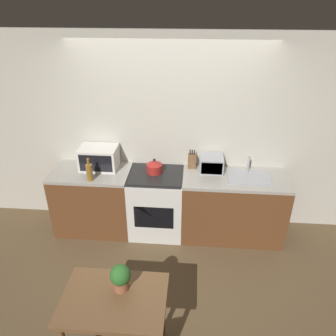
# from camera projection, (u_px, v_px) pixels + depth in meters

# --- Properties ---
(ground_plane) EXTENTS (16.00, 16.00, 0.00)m
(ground_plane) POSITION_uv_depth(u_px,v_px,m) (162.00, 273.00, 3.93)
(ground_plane) COLOR brown
(wall_back) EXTENTS (10.00, 0.06, 2.60)m
(wall_back) POSITION_uv_depth(u_px,v_px,m) (170.00, 135.00, 4.31)
(wall_back) COLOR beige
(wall_back) RESTS_ON ground_plane
(counter_left_run) EXTENTS (1.02, 0.62, 0.90)m
(counter_left_run) POSITION_uv_depth(u_px,v_px,m) (94.00, 200.00, 4.50)
(counter_left_run) COLOR brown
(counter_left_run) RESTS_ON ground_plane
(counter_right_run) EXTENTS (1.33, 0.62, 0.90)m
(counter_right_run) POSITION_uv_depth(u_px,v_px,m) (232.00, 206.00, 4.36)
(counter_right_run) COLOR brown
(counter_right_run) RESTS_ON ground_plane
(stove_range) EXTENTS (0.71, 0.62, 0.90)m
(stove_range) POSITION_uv_depth(u_px,v_px,m) (156.00, 203.00, 4.43)
(stove_range) COLOR silver
(stove_range) RESTS_ON ground_plane
(kettle) EXTENTS (0.21, 0.21, 0.20)m
(kettle) POSITION_uv_depth(u_px,v_px,m) (154.00, 167.00, 4.22)
(kettle) COLOR maroon
(kettle) RESTS_ON stove_range
(microwave) EXTENTS (0.49, 0.34, 0.29)m
(microwave) POSITION_uv_depth(u_px,v_px,m) (99.00, 158.00, 4.30)
(microwave) COLOR silver
(microwave) RESTS_ON counter_left_run
(bottle) EXTENTS (0.08, 0.08, 0.30)m
(bottle) POSITION_uv_depth(u_px,v_px,m) (89.00, 172.00, 4.03)
(bottle) COLOR olive
(bottle) RESTS_ON counter_left_run
(knife_block) EXTENTS (0.11, 0.09, 0.26)m
(knife_block) POSITION_uv_depth(u_px,v_px,m) (192.00, 161.00, 4.33)
(knife_block) COLOR brown
(knife_block) RESTS_ON counter_right_run
(toaster_oven) EXTENTS (0.30, 0.27, 0.20)m
(toaster_oven) POSITION_uv_depth(u_px,v_px,m) (211.00, 164.00, 4.25)
(toaster_oven) COLOR #999BA0
(toaster_oven) RESTS_ON counter_right_run
(sink_basin) EXTENTS (0.54, 0.37, 0.24)m
(sink_basin) POSITION_uv_depth(u_px,v_px,m) (249.00, 177.00, 4.13)
(sink_basin) COLOR #999BA0
(sink_basin) RESTS_ON counter_right_run
(dining_table) EXTENTS (0.87, 0.62, 0.75)m
(dining_table) POSITION_uv_depth(u_px,v_px,m) (115.00, 307.00, 2.75)
(dining_table) COLOR brown
(dining_table) RESTS_ON ground_plane
(potted_plant) EXTENTS (0.18, 0.18, 0.25)m
(potted_plant) POSITION_uv_depth(u_px,v_px,m) (120.00, 277.00, 2.72)
(potted_plant) COLOR #9E5B3D
(potted_plant) RESTS_ON dining_table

